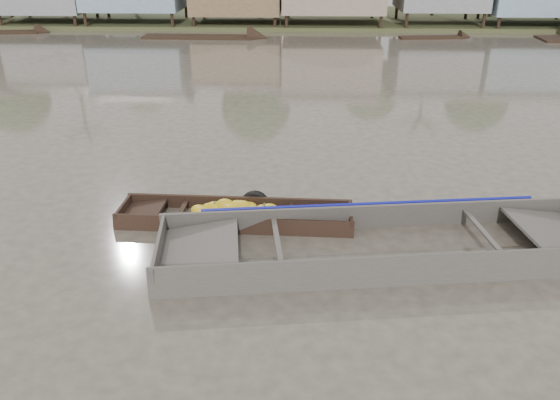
{
  "coord_description": "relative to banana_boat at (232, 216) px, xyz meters",
  "views": [
    {
      "loc": [
        0.45,
        -8.57,
        5.56
      ],
      "look_at": [
        0.1,
        1.17,
        0.8
      ],
      "focal_mm": 35.0,
      "sensor_mm": 36.0,
      "label": 1
    }
  ],
  "objects": [
    {
      "name": "banana_boat",
      "position": [
        0.0,
        0.0,
        0.0
      ],
      "size": [
        5.03,
        1.36,
        0.7
      ],
      "rotation": [
        0.0,
        0.0,
        -0.03
      ],
      "color": "black",
      "rests_on": "ground"
    },
    {
      "name": "distant_boats",
      "position": [
        13.54,
        23.21,
        0.12
      ],
      "size": [
        44.17,
        3.03,
        1.38
      ],
      "color": "black",
      "rests_on": "ground"
    },
    {
      "name": "viewer_boat",
      "position": [
        3.04,
        -1.21,
        -0.04
      ],
      "size": [
        8.8,
        3.29,
        0.69
      ],
      "rotation": [
        0.0,
        0.0,
        0.13
      ],
      "color": "#403B36",
      "rests_on": "ground"
    },
    {
      "name": "ground",
      "position": [
        0.95,
        -1.74,
        -0.12
      ],
      "size": [
        120.0,
        120.0,
        0.0
      ],
      "primitive_type": "plane",
      "color": "#463F35",
      "rests_on": "ground"
    }
  ]
}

